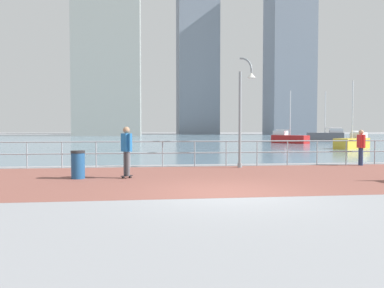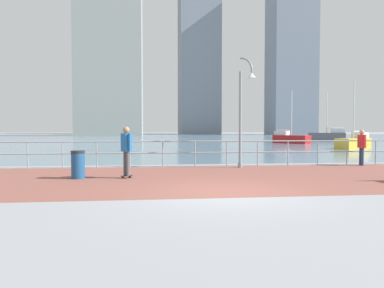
{
  "view_description": "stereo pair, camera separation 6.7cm",
  "coord_description": "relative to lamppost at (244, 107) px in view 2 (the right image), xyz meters",
  "views": [
    {
      "loc": [
        -2.01,
        -9.3,
        1.66
      ],
      "look_at": [
        -0.44,
        4.01,
        1.1
      ],
      "focal_mm": 34.69,
      "sensor_mm": 36.0,
      "label": 1
    },
    {
      "loc": [
        -1.94,
        -9.31,
        1.66
      ],
      "look_at": [
        -0.44,
        4.01,
        1.1
      ],
      "focal_mm": 34.69,
      "sensor_mm": 36.0,
      "label": 2
    }
  ],
  "objects": [
    {
      "name": "sailboat_red",
      "position": [
        21.36,
        35.19,
        -1.9
      ],
      "size": [
        5.2,
        3.27,
        7.0
      ],
      "color": "#595960",
      "rests_on": "ground"
    },
    {
      "name": "tower_beige",
      "position": [
        -13.05,
        73.44,
        18.83
      ],
      "size": [
        14.68,
        14.19,
        44.48
      ],
      "color": "#939993",
      "rests_on": "ground"
    },
    {
      "name": "sailboat_ivory",
      "position": [
        11.85,
        25.15,
        -2.01
      ],
      "size": [
        3.54,
        4.19,
        5.93
      ],
      "color": "#B21E1E",
      "rests_on": "ground"
    },
    {
      "name": "trash_bin",
      "position": [
        -6.31,
        -2.69,
        -2.1
      ],
      "size": [
        0.46,
        0.46,
        0.93
      ],
      "color": "navy",
      "rests_on": "ground"
    },
    {
      "name": "harbor_water",
      "position": [
        -1.98,
        45.73,
        -2.57
      ],
      "size": [
        180.0,
        88.0,
        0.0
      ],
      "primitive_type": "cube",
      "color": "slate",
      "rests_on": "ground"
    },
    {
      "name": "ground",
      "position": [
        -1.98,
        34.04,
        -2.57
      ],
      "size": [
        220.0,
        220.0,
        0.0
      ],
      "primitive_type": "plane",
      "color": "gray"
    },
    {
      "name": "bystander",
      "position": [
        5.52,
        0.38,
        -1.63
      ],
      "size": [
        0.27,
        0.56,
        1.61
      ],
      "color": "navy",
      "rests_on": "ground"
    },
    {
      "name": "skateboarder",
      "position": [
        -4.71,
        -2.78,
        -1.54
      ],
      "size": [
        0.4,
        0.51,
        1.72
      ],
      "color": "black",
      "rests_on": "ground"
    },
    {
      "name": "tower_concrete",
      "position": [
        10.7,
        95.93,
        19.52
      ],
      "size": [
        11.7,
        12.46,
        45.86
      ],
      "color": "slate",
      "rests_on": "ground"
    },
    {
      "name": "brick_paving",
      "position": [
        -1.98,
        -2.95,
        -2.57
      ],
      "size": [
        28.0,
        7.36,
        0.01
      ],
      "primitive_type": "cube",
      "color": "brown",
      "rests_on": "ground"
    },
    {
      "name": "lamppost",
      "position": [
        0.0,
        0.0,
        0.0
      ],
      "size": [
        0.65,
        0.67,
        4.66
      ],
      "color": "gray",
      "rests_on": "ground"
    },
    {
      "name": "waterfront_railing",
      "position": [
        -1.98,
        0.73,
        -1.79
      ],
      "size": [
        25.25,
        0.06,
        1.13
      ],
      "color": "#8C99A3",
      "rests_on": "ground"
    },
    {
      "name": "tower_brick",
      "position": [
        35.08,
        84.73,
        21.14
      ],
      "size": [
        11.9,
        10.16,
        49.09
      ],
      "color": "slate",
      "rests_on": "ground"
    },
    {
      "name": "sailboat_navy",
      "position": [
        12.94,
        13.78,
        -2.04
      ],
      "size": [
        4.0,
        3.28,
        5.62
      ],
      "color": "gold",
      "rests_on": "ground"
    }
  ]
}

